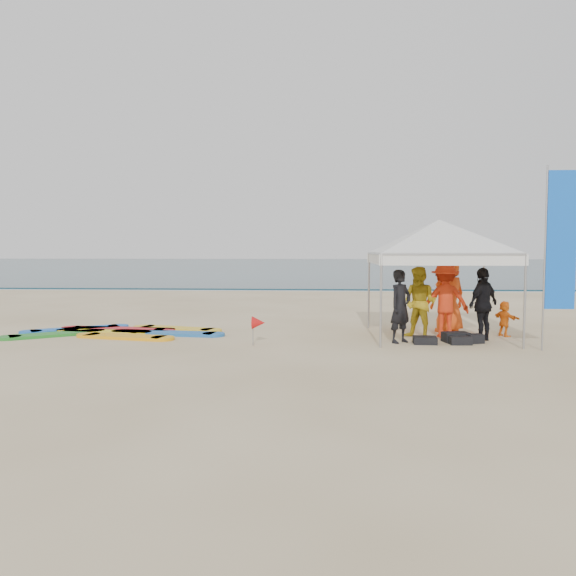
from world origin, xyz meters
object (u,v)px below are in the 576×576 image
(person_black_a, at_px, (401,306))
(person_seated, at_px, (504,319))
(person_yellow, at_px, (420,303))
(feather_flag, at_px, (560,242))
(marker_pennant, at_px, (258,323))
(person_orange_a, at_px, (445,300))
(person_black_b, at_px, (483,304))
(surfboard_spread, at_px, (118,332))
(person_orange_b, at_px, (449,295))
(canopy_tent, at_px, (439,220))

(person_black_a, distance_m, person_seated, 2.86)
(person_black_a, xyz_separation_m, person_yellow, (0.54, 0.65, 0.02))
(person_yellow, xyz_separation_m, feather_flag, (2.52, -1.48, 1.39))
(marker_pennant, bearing_deg, person_orange_a, 18.21)
(person_black_b, bearing_deg, person_black_a, -30.23)
(person_black_b, bearing_deg, surfboard_spread, -45.35)
(feather_flag, distance_m, surfboard_spread, 10.25)
(person_black_b, distance_m, person_seated, 1.09)
(person_black_a, xyz_separation_m, person_seated, (2.62, 1.08, -0.39))
(person_black_b, bearing_deg, person_yellow, -52.85)
(person_seated, height_order, feather_flag, feather_flag)
(person_yellow, distance_m, person_orange_a, 0.65)
(person_seated, bearing_deg, feather_flag, 169.00)
(person_orange_b, distance_m, feather_flag, 3.23)
(person_orange_a, bearing_deg, feather_flag, 138.00)
(person_black_a, relative_size, person_orange_b, 0.86)
(feather_flag, bearing_deg, marker_pennant, 177.49)
(person_black_b, xyz_separation_m, surfboard_spread, (-8.69, 0.64, -0.80))
(person_seated, distance_m, canopy_tent, 2.87)
(person_orange_b, distance_m, marker_pennant, 5.07)
(person_black_a, relative_size, person_seated, 1.92)
(person_seated, distance_m, feather_flag, 2.66)
(person_black_a, relative_size, person_yellow, 0.97)
(person_black_a, bearing_deg, feather_flag, -56.28)
(person_orange_b, distance_m, person_seated, 1.42)
(canopy_tent, xyz_separation_m, feather_flag, (2.08, -1.66, -0.54))
(person_orange_a, height_order, person_orange_b, person_orange_b)
(person_yellow, xyz_separation_m, person_black_b, (1.37, -0.28, -0.00))
(person_black_a, xyz_separation_m, person_orange_b, (1.43, 1.64, 0.13))
(surfboard_spread, bearing_deg, marker_pennant, -23.08)
(person_black_b, relative_size, surfboard_spread, 0.35)
(person_black_a, height_order, marker_pennant, person_black_a)
(person_orange_a, height_order, surfboard_spread, person_orange_a)
(person_orange_b, relative_size, canopy_tent, 0.45)
(marker_pennant, bearing_deg, person_yellow, 18.30)
(person_black_a, distance_m, marker_pennant, 3.18)
(canopy_tent, bearing_deg, person_black_b, -26.63)
(person_yellow, xyz_separation_m, person_seated, (2.08, 0.43, -0.41))
(person_black_a, relative_size, person_orange_a, 0.93)
(person_black_b, xyz_separation_m, feather_flag, (1.15, -1.20, 1.39))
(person_black_b, bearing_deg, person_seated, -176.44)
(person_black_b, distance_m, feather_flag, 2.17)
(person_yellow, bearing_deg, person_black_a, -93.64)
(person_orange_a, bearing_deg, surfboard_spread, -1.73)
(person_yellow, xyz_separation_m, surfboard_spread, (-7.33, 0.35, -0.80))
(person_orange_a, relative_size, surfboard_spread, 0.37)
(person_black_b, height_order, surfboard_spread, person_black_b)
(person_orange_a, distance_m, marker_pennant, 4.52)
(person_orange_b, height_order, marker_pennant, person_orange_b)
(canopy_tent, distance_m, surfboard_spread, 8.23)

